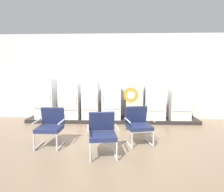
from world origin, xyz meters
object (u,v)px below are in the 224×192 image
at_px(refrigerator_1, 70,97).
at_px(refrigerator_4, 134,96).
at_px(refrigerator_5, 155,98).
at_px(armchair_center, 102,132).
at_px(armchair_right, 138,123).
at_px(refrigerator_6, 180,99).
at_px(refrigerator_2, 91,98).
at_px(sign_stand, 131,109).
at_px(refrigerator_3, 111,95).
at_px(armchair_left, 51,125).
at_px(refrigerator_0, 46,95).

distance_m(refrigerator_1, refrigerator_4, 2.35).
height_order(refrigerator_1, refrigerator_5, refrigerator_1).
height_order(refrigerator_5, armchair_center, refrigerator_5).
bearing_deg(armchair_right, refrigerator_6, 53.36).
bearing_deg(refrigerator_2, refrigerator_6, -0.60).
relative_size(refrigerator_1, sign_stand, 1.09).
bearing_deg(refrigerator_4, refrigerator_6, -1.03).
bearing_deg(refrigerator_2, refrigerator_5, -1.14).
height_order(refrigerator_4, refrigerator_5, refrigerator_4).
xyz_separation_m(refrigerator_5, sign_stand, (-0.90, -0.93, -0.23)).
height_order(refrigerator_3, refrigerator_5, refrigerator_3).
bearing_deg(sign_stand, armchair_right, -84.32).
bearing_deg(armchair_left, refrigerator_0, 111.87).
relative_size(refrigerator_6, armchair_right, 1.49).
bearing_deg(armchair_left, armchair_right, 7.19).
height_order(refrigerator_3, refrigerator_6, refrigerator_3).
relative_size(refrigerator_0, armchair_left, 1.72).
bearing_deg(refrigerator_1, refrigerator_4, 0.24).
xyz_separation_m(refrigerator_6, armchair_left, (-3.84, -2.51, -0.33)).
xyz_separation_m(refrigerator_1, armchair_left, (0.13, -2.52, -0.38)).
bearing_deg(refrigerator_2, refrigerator_3, -3.89).
bearing_deg(armchair_right, refrigerator_5, 70.84).
relative_size(refrigerator_0, refrigerator_3, 0.99).
bearing_deg(refrigerator_2, refrigerator_4, -0.16).
height_order(refrigerator_1, refrigerator_3, refrigerator_3).
height_order(refrigerator_1, refrigerator_4, refrigerator_4).
relative_size(refrigerator_1, refrigerator_4, 0.93).
height_order(armchair_left, armchair_right, same).
bearing_deg(refrigerator_1, refrigerator_2, 1.06).
bearing_deg(refrigerator_3, sign_stand, -54.56).
bearing_deg(refrigerator_1, armchair_right, -44.19).
bearing_deg(refrigerator_4, refrigerator_5, -3.27).
xyz_separation_m(refrigerator_0, refrigerator_6, (4.86, -0.03, -0.13)).
height_order(refrigerator_3, sign_stand, refrigerator_3).
relative_size(refrigerator_4, armchair_center, 1.68).
bearing_deg(sign_stand, refrigerator_4, 80.32).
xyz_separation_m(refrigerator_1, sign_stand, (2.19, -0.96, -0.24)).
xyz_separation_m(armchair_center, sign_stand, (0.72, 2.10, 0.13)).
height_order(refrigerator_3, armchair_right, refrigerator_3).
relative_size(refrigerator_5, refrigerator_6, 1.04).
bearing_deg(refrigerator_1, armchair_left, -87.01).
distance_m(refrigerator_2, refrigerator_4, 1.58).
bearing_deg(refrigerator_4, refrigerator_1, -179.76).
distance_m(refrigerator_0, refrigerator_6, 4.86).
bearing_deg(refrigerator_4, refrigerator_3, -176.70).
distance_m(refrigerator_1, armchair_center, 3.42).
xyz_separation_m(refrigerator_4, armchair_right, (-0.04, -2.26, -0.45)).
height_order(refrigerator_3, refrigerator_4, refrigerator_3).
bearing_deg(refrigerator_3, refrigerator_2, 176.11).
xyz_separation_m(refrigerator_0, refrigerator_4, (3.24, -0.00, -0.01)).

